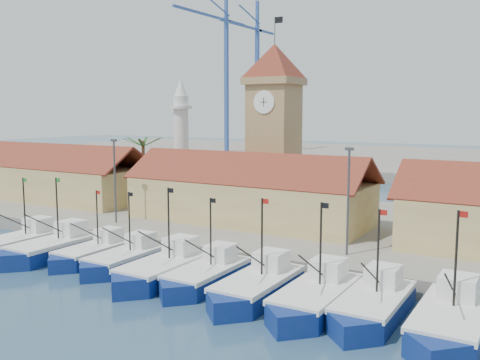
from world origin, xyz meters
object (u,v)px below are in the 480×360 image
Objects in this scene: clock_tower at (274,124)px; minaret at (181,139)px; boat_0 at (18,244)px; boat_5 at (205,277)px.

minaret is at bearing 172.39° from clock_tower.
clock_tower is 1.39× the size of minaret.
boat_5 is at bearing 1.54° from boat_0.
boat_0 is at bearing -90.99° from minaret.
minaret is (-20.85, 25.21, 8.98)m from boat_5.
clock_tower is at bearing -7.61° from minaret.
boat_5 is 33.92m from minaret.
boat_0 is 0.61× the size of minaret.
minaret is (-15.00, 2.00, -2.23)m from clock_tower.
boat_0 is at bearing -123.01° from clock_tower.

